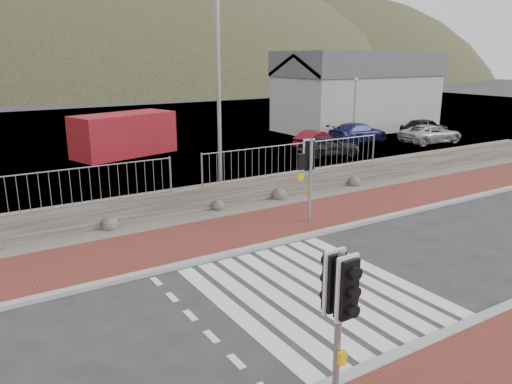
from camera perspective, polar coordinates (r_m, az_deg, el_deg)
ground at (r=12.27m, az=6.57°, el=-11.17°), size 220.00×220.00×0.00m
sidewalk_far at (r=15.71m, az=-3.73°, el=-4.88°), size 40.00×3.00×0.08m
kerb_near at (r=10.39m, az=17.39°, el=-16.76°), size 40.00×0.25×0.12m
kerb_far at (r=14.49m, az=-0.88°, el=-6.58°), size 40.00×0.25×0.12m
zebra_crossing at (r=12.27m, az=6.57°, el=-11.15°), size 4.62×5.60×0.01m
gravel_strip at (r=17.41m, az=-6.89°, el=-2.96°), size 40.00×1.50×0.06m
stone_wall at (r=17.98m, az=-8.03°, el=-1.01°), size 40.00×0.60×0.90m
railing at (r=17.52m, az=-7.99°, el=3.18°), size 18.07×0.07×1.22m
quay at (r=37.46m, az=-21.21°, el=5.88°), size 120.00×40.00×0.50m
water at (r=71.95m, az=-26.90°, el=9.31°), size 220.00×50.00×0.05m
harbor_building at (r=39.25m, az=11.55°, el=11.30°), size 12.20×6.20×5.80m
hills_backdrop at (r=101.46m, az=-23.07°, el=-2.31°), size 254.00×90.00×100.00m
traffic_signal_near at (r=7.67m, az=9.52°, el=-11.94°), size 0.39×0.24×2.73m
traffic_signal_far at (r=16.33m, az=6.16°, el=3.30°), size 0.70×0.30×2.88m
streetlight at (r=18.84m, az=-3.87°, el=13.65°), size 1.82×0.66×8.75m
shipping_container at (r=29.25m, az=-14.84°, el=6.37°), size 6.07×3.84×2.35m
car_a at (r=28.43m, az=8.36°, el=5.26°), size 3.67×2.34×1.16m
car_b at (r=30.86m, az=6.80°, el=6.02°), size 3.47×2.14×1.08m
car_c at (r=33.29m, az=11.59°, el=6.66°), size 4.54×2.12×1.28m
car_d at (r=34.32m, az=19.34°, el=6.28°), size 4.42×2.35×1.18m
car_e at (r=36.76m, az=18.71°, el=6.99°), size 3.90×1.66×1.31m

